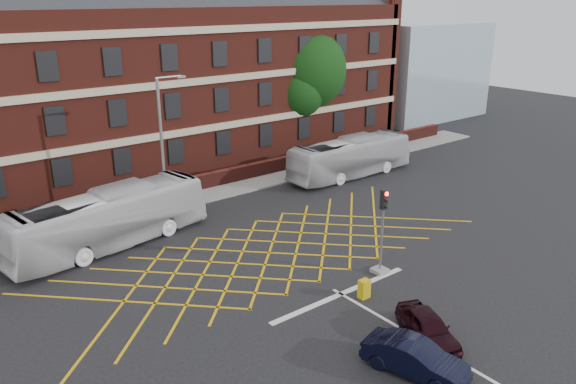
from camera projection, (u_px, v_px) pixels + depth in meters
ground at (293, 266)px, 28.04m from camera, size 120.00×120.00×0.00m
victorian_building at (111, 65)px, 41.86m from camera, size 51.00×12.17×20.40m
boundary_wall at (171, 189)px, 37.48m from camera, size 56.00×0.50×1.10m
far_pavement at (179, 200)px, 36.90m from camera, size 60.00×3.00×0.12m
glass_block at (414, 70)px, 61.78m from camera, size 14.00×10.00×10.00m
box_junction_hatching at (269, 253)px, 29.52m from camera, size 8.22×8.22×0.02m
stop_line at (341, 294)px, 25.45m from camera, size 8.00×0.30×0.02m
centre_line at (463, 364)px, 20.64m from camera, size 0.15×14.00×0.02m
bus_left at (108, 219)px, 29.83m from camera, size 11.43×4.27×3.11m
bus_right at (351, 157)px, 41.51m from camera, size 10.45×2.56×2.90m
car_navy at (415, 358)px, 19.94m from camera, size 2.31×4.03×1.26m
car_maroon at (428, 327)px, 21.89m from camera, size 2.60×3.72×1.18m
deciduous_tree at (304, 75)px, 48.48m from camera, size 7.53×7.24×10.35m
traffic_light_near at (382, 239)px, 26.87m from camera, size 0.70×0.70×4.27m
street_lamp at (165, 172)px, 33.22m from camera, size 2.25×1.00×8.49m
utility_cabinet at (364, 289)px, 25.03m from camera, size 0.48×0.37×0.87m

